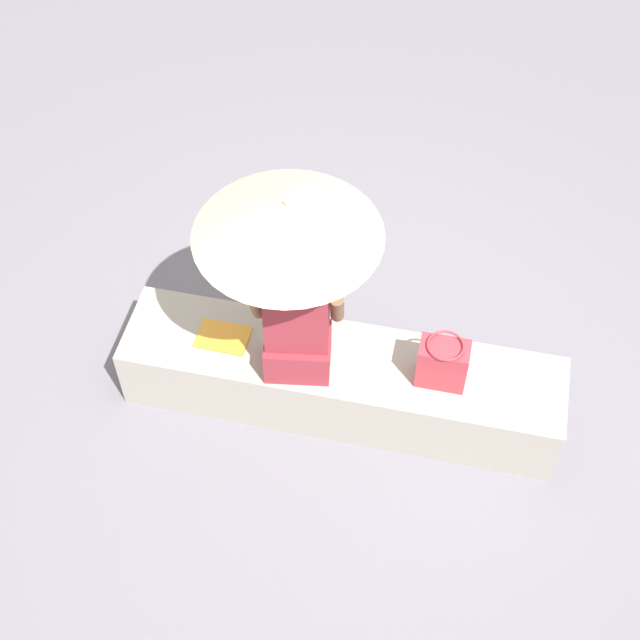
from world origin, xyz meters
The scene contains 6 objects.
ground_plane centered at (0.00, 0.00, 0.00)m, with size 14.00×14.00×0.00m, color slate.
stone_bench centered at (0.00, 0.00, 0.21)m, with size 2.40×0.52×0.42m, color #A8A093.
person_seated centered at (-0.22, -0.08, 0.81)m, with size 0.50×0.33×0.90m.
parasol centered at (-0.26, -0.03, 1.44)m, with size 0.89×0.89×1.15m.
handbag_black centered at (0.53, -0.02, 0.56)m, with size 0.26×0.19×0.30m.
magazine centered at (-0.66, 0.00, 0.43)m, with size 0.28×0.20×0.01m, color gold.
Camera 1 is at (0.49, -2.82, 4.34)m, focal length 50.92 mm.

